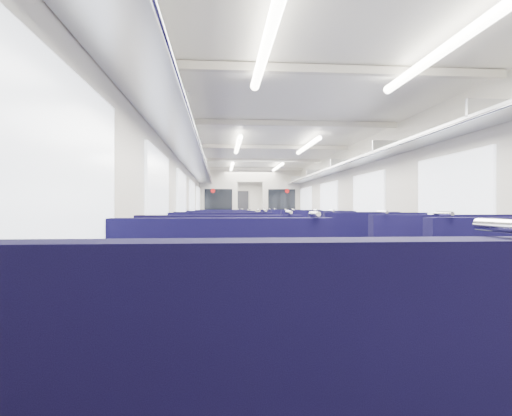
{
  "coord_description": "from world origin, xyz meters",
  "views": [
    {
      "loc": [
        -0.83,
        -9.08,
        1.29
      ],
      "look_at": [
        0.17,
        2.64,
        1.28
      ],
      "focal_mm": 29.67,
      "sensor_mm": 36.0,
      "label": 1
    }
  ],
  "objects_px": {
    "seat_14": "(220,250)",
    "seat_12": "(220,258)",
    "seat_13": "(310,256)",
    "seat_2": "(219,402)",
    "seat_17": "(289,245)",
    "bulkhead": "(250,210)",
    "seat_6": "(220,296)",
    "seat_9": "(350,278)",
    "seat_19": "(282,241)",
    "seat_18": "(220,242)",
    "seat_15": "(298,250)",
    "seat_16": "(220,246)",
    "end_door": "(240,214)",
    "seat_4": "(220,331)",
    "seat_8": "(220,277)",
    "seat_5": "(435,324)",
    "seat_11": "(325,264)",
    "seat_7": "(382,295)",
    "seat_10": "(220,265)"
  },
  "relations": [
    {
      "from": "seat_9",
      "to": "seat_15",
      "type": "xyz_separation_m",
      "value": [
        0.0,
        3.57,
        0.0
      ]
    },
    {
      "from": "seat_11",
      "to": "seat_12",
      "type": "distance_m",
      "value": 1.96
    },
    {
      "from": "bulkhead",
      "to": "seat_6",
      "type": "distance_m",
      "value": 7.44
    },
    {
      "from": "seat_9",
      "to": "seat_19",
      "type": "distance_m",
      "value": 5.93
    },
    {
      "from": "seat_9",
      "to": "seat_17",
      "type": "distance_m",
      "value": 4.81
    },
    {
      "from": "seat_2",
      "to": "seat_11",
      "type": "xyz_separation_m",
      "value": [
        1.66,
        4.61,
        0.0
      ]
    },
    {
      "from": "seat_4",
      "to": "seat_14",
      "type": "distance_m",
      "value": 5.87
    },
    {
      "from": "seat_5",
      "to": "seat_17",
      "type": "xyz_separation_m",
      "value": [
        0.0,
        6.96,
        0.0
      ]
    },
    {
      "from": "seat_11",
      "to": "seat_16",
      "type": "distance_m",
      "value": 3.77
    },
    {
      "from": "seat_9",
      "to": "seat_13",
      "type": "relative_size",
      "value": 1.0
    },
    {
      "from": "seat_2",
      "to": "seat_4",
      "type": "height_order",
      "value": "same"
    },
    {
      "from": "seat_6",
      "to": "seat_13",
      "type": "distance_m",
      "value": 3.74
    },
    {
      "from": "seat_8",
      "to": "seat_13",
      "type": "distance_m",
      "value": 2.76
    },
    {
      "from": "seat_6",
      "to": "seat_10",
      "type": "bearing_deg",
      "value": 90.0
    },
    {
      "from": "seat_4",
      "to": "seat_18",
      "type": "height_order",
      "value": "same"
    },
    {
      "from": "seat_12",
      "to": "seat_13",
      "type": "xyz_separation_m",
      "value": [
        1.66,
        0.06,
        0.0
      ]
    },
    {
      "from": "seat_2",
      "to": "seat_15",
      "type": "distance_m",
      "value": 7.09
    },
    {
      "from": "seat_7",
      "to": "seat_10",
      "type": "relative_size",
      "value": 1.0
    },
    {
      "from": "seat_4",
      "to": "seat_19",
      "type": "height_order",
      "value": "same"
    },
    {
      "from": "seat_18",
      "to": "seat_17",
      "type": "bearing_deg",
      "value": -30.49
    },
    {
      "from": "seat_12",
      "to": "seat_14",
      "type": "relative_size",
      "value": 1.0
    },
    {
      "from": "seat_12",
      "to": "seat_19",
      "type": "distance_m",
      "value": 3.96
    },
    {
      "from": "seat_2",
      "to": "seat_17",
      "type": "height_order",
      "value": "same"
    },
    {
      "from": "end_door",
      "to": "seat_19",
      "type": "xyz_separation_m",
      "value": [
        0.83,
        -6.81,
        -0.61
      ]
    },
    {
      "from": "seat_6",
      "to": "seat_13",
      "type": "xyz_separation_m",
      "value": [
        1.66,
        3.35,
        0.0
      ]
    },
    {
      "from": "seat_6",
      "to": "seat_19",
      "type": "bearing_deg",
      "value": 76.46
    },
    {
      "from": "bulkhead",
      "to": "seat_19",
      "type": "distance_m",
      "value": 1.27
    },
    {
      "from": "seat_2",
      "to": "seat_5",
      "type": "distance_m",
      "value": 2.04
    },
    {
      "from": "seat_14",
      "to": "seat_12",
      "type": "bearing_deg",
      "value": -90.0
    },
    {
      "from": "seat_4",
      "to": "end_door",
      "type": "bearing_deg",
      "value": 86.82
    },
    {
      "from": "seat_19",
      "to": "seat_5",
      "type": "bearing_deg",
      "value": -90.0
    },
    {
      "from": "seat_8",
      "to": "seat_11",
      "type": "bearing_deg",
      "value": 33.54
    },
    {
      "from": "end_door",
      "to": "bulkhead",
      "type": "distance_m",
      "value": 6.36
    },
    {
      "from": "seat_7",
      "to": "seat_12",
      "type": "distance_m",
      "value": 3.78
    },
    {
      "from": "seat_11",
      "to": "seat_18",
      "type": "relative_size",
      "value": 1.0
    },
    {
      "from": "seat_2",
      "to": "seat_13",
      "type": "bearing_deg",
      "value": 73.81
    },
    {
      "from": "seat_15",
      "to": "seat_16",
      "type": "bearing_deg",
      "value": 146.44
    },
    {
      "from": "seat_15",
      "to": "seat_16",
      "type": "relative_size",
      "value": 1.0
    },
    {
      "from": "seat_17",
      "to": "seat_7",
      "type": "bearing_deg",
      "value": -90.0
    },
    {
      "from": "seat_2",
      "to": "seat_8",
      "type": "xyz_separation_m",
      "value": [
        0.0,
        3.51,
        0.0
      ]
    },
    {
      "from": "seat_10",
      "to": "seat_16",
      "type": "bearing_deg",
      "value": 90.0
    },
    {
      "from": "seat_16",
      "to": "seat_18",
      "type": "height_order",
      "value": "same"
    },
    {
      "from": "seat_6",
      "to": "seat_11",
      "type": "bearing_deg",
      "value": 53.56
    },
    {
      "from": "seat_4",
      "to": "seat_8",
      "type": "relative_size",
      "value": 1.0
    },
    {
      "from": "seat_8",
      "to": "seat_15",
      "type": "height_order",
      "value": "same"
    },
    {
      "from": "seat_5",
      "to": "seat_6",
      "type": "distance_m",
      "value": 2.04
    },
    {
      "from": "end_door",
      "to": "seat_8",
      "type": "relative_size",
      "value": 1.58
    },
    {
      "from": "seat_5",
      "to": "seat_19",
      "type": "height_order",
      "value": "same"
    },
    {
      "from": "seat_8",
      "to": "seat_11",
      "type": "distance_m",
      "value": 1.99
    },
    {
      "from": "seat_17",
      "to": "seat_18",
      "type": "bearing_deg",
      "value": 149.51
    }
  ]
}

